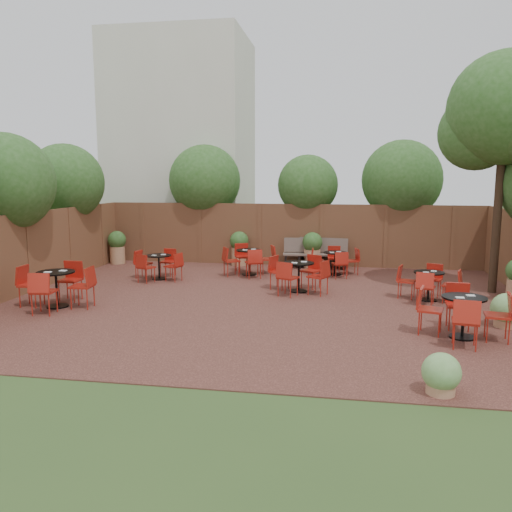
# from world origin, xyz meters

# --- Properties ---
(ground) EXTENTS (80.00, 80.00, 0.00)m
(ground) POSITION_xyz_m (0.00, 0.00, 0.00)
(ground) COLOR #354F23
(ground) RESTS_ON ground
(courtyard_paving) EXTENTS (12.00, 10.00, 0.02)m
(courtyard_paving) POSITION_xyz_m (0.00, 0.00, 0.01)
(courtyard_paving) COLOR #3D2119
(courtyard_paving) RESTS_ON ground
(fence_back) EXTENTS (12.00, 0.08, 2.00)m
(fence_back) POSITION_xyz_m (0.00, 5.00, 1.00)
(fence_back) COLOR #54301F
(fence_back) RESTS_ON ground
(fence_left) EXTENTS (0.08, 10.00, 2.00)m
(fence_left) POSITION_xyz_m (-6.00, 0.00, 1.00)
(fence_left) COLOR #54301F
(fence_left) RESTS_ON ground
(neighbour_building) EXTENTS (5.00, 4.00, 8.00)m
(neighbour_building) POSITION_xyz_m (-4.50, 8.00, 4.00)
(neighbour_building) COLOR beige
(neighbour_building) RESTS_ON ground
(overhang_foliage) EXTENTS (15.86, 10.93, 2.71)m
(overhang_foliage) POSITION_xyz_m (-2.00, 2.37, 2.73)
(overhang_foliage) COLOR #28521A
(overhang_foliage) RESTS_ON ground
(courtyard_tree) EXTENTS (2.81, 2.71, 5.78)m
(courtyard_tree) POSITION_xyz_m (5.36, 1.87, 4.28)
(courtyard_tree) COLOR black
(courtyard_tree) RESTS_ON courtyard_paving
(park_bench_left) EXTENTS (1.55, 0.66, 0.93)m
(park_bench_left) POSITION_xyz_m (0.59, 4.63, 0.50)
(park_bench_left) COLOR brown
(park_bench_left) RESTS_ON courtyard_paving
(park_bench_right) EXTENTS (1.58, 0.69, 0.94)m
(park_bench_right) POSITION_xyz_m (1.09, 4.63, 0.51)
(park_bench_right) COLOR brown
(park_bench_right) RESTS_ON courtyard_paving
(bistro_tables) EXTENTS (9.97, 7.13, 0.92)m
(bistro_tables) POSITION_xyz_m (-0.11, 0.81, 0.45)
(bistro_tables) COLOR black
(bistro_tables) RESTS_ON courtyard_paving
(planters) EXTENTS (11.87, 4.33, 1.13)m
(planters) POSITION_xyz_m (-0.48, 3.82, 0.61)
(planters) COLOR #A77853
(planters) RESTS_ON courtyard_paving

